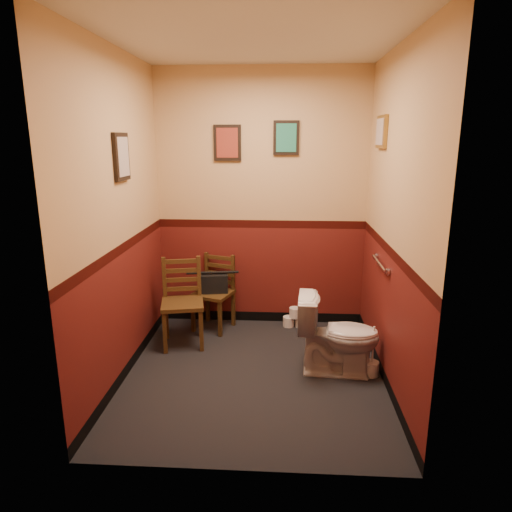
% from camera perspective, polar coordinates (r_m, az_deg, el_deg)
% --- Properties ---
extents(floor, '(2.20, 2.40, 0.00)m').
position_cam_1_polar(floor, '(4.11, -0.22, -14.51)').
color(floor, black).
rests_on(floor, ground).
extents(ceiling, '(2.20, 2.40, 0.00)m').
position_cam_1_polar(ceiling, '(3.67, -0.26, 25.59)').
color(ceiling, silver).
rests_on(ceiling, ground).
extents(wall_back, '(2.20, 0.00, 2.70)m').
position_cam_1_polar(wall_back, '(4.84, 0.69, 6.84)').
color(wall_back, '#5C1813').
rests_on(wall_back, ground).
extents(wall_front, '(2.20, 0.00, 2.70)m').
position_cam_1_polar(wall_front, '(2.49, -2.03, -0.54)').
color(wall_front, '#5C1813').
rests_on(wall_front, ground).
extents(wall_left, '(0.00, 2.40, 2.70)m').
position_cam_1_polar(wall_left, '(3.88, -16.71, 4.33)').
color(wall_left, '#5C1813').
rests_on(wall_left, ground).
extents(wall_right, '(0.00, 2.40, 2.70)m').
position_cam_1_polar(wall_right, '(3.75, 16.83, 3.97)').
color(wall_right, '#5C1813').
rests_on(wall_right, ground).
extents(grab_bar, '(0.05, 0.56, 0.06)m').
position_cam_1_polar(grab_bar, '(4.07, 15.22, -0.91)').
color(grab_bar, silver).
rests_on(grab_bar, wall_right).
extents(framed_print_back_a, '(0.28, 0.04, 0.36)m').
position_cam_1_polar(framed_print_back_a, '(4.81, -3.60, 13.94)').
color(framed_print_back_a, black).
rests_on(framed_print_back_a, wall_back).
extents(framed_print_back_b, '(0.26, 0.04, 0.34)m').
position_cam_1_polar(framed_print_back_b, '(4.77, 3.80, 14.53)').
color(framed_print_back_b, black).
rests_on(framed_print_back_b, wall_back).
extents(framed_print_left, '(0.04, 0.30, 0.38)m').
position_cam_1_polar(framed_print_left, '(3.92, -16.45, 11.81)').
color(framed_print_left, black).
rests_on(framed_print_left, wall_left).
extents(framed_print_right, '(0.04, 0.34, 0.28)m').
position_cam_1_polar(framed_print_right, '(4.27, 15.41, 14.74)').
color(framed_print_right, olive).
rests_on(framed_print_right, wall_right).
extents(toilet, '(0.74, 0.45, 0.69)m').
position_cam_1_polar(toilet, '(4.05, 10.22, -9.75)').
color(toilet, white).
rests_on(toilet, floor).
extents(toilet_brush, '(0.13, 0.13, 0.46)m').
position_cam_1_polar(toilet_brush, '(4.18, 14.25, -13.35)').
color(toilet_brush, silver).
rests_on(toilet_brush, floor).
extents(chair_left, '(0.47, 0.47, 0.86)m').
position_cam_1_polar(chair_left, '(4.57, -9.18, -5.72)').
color(chair_left, brown).
rests_on(chair_left, floor).
extents(chair_right, '(0.47, 0.47, 0.79)m').
position_cam_1_polar(chair_right, '(4.91, -5.19, -4.55)').
color(chair_right, brown).
rests_on(chair_right, floor).
extents(handbag, '(0.33, 0.20, 0.23)m').
position_cam_1_polar(handbag, '(4.84, -5.42, -3.38)').
color(handbag, black).
rests_on(handbag, chair_right).
extents(tp_stack, '(0.25, 0.13, 0.22)m').
position_cam_1_polar(tp_stack, '(5.03, 4.86, -7.80)').
color(tp_stack, silver).
rests_on(tp_stack, floor).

